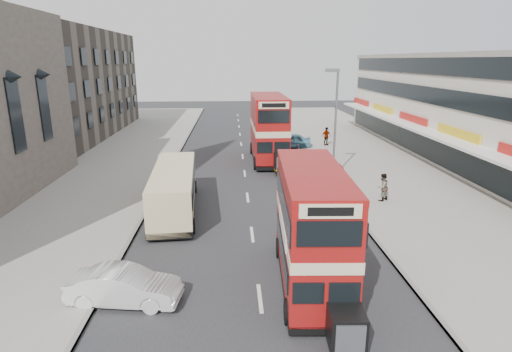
% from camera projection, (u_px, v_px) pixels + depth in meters
% --- Properties ---
extents(ground, '(160.00, 160.00, 0.00)m').
position_uv_depth(ground, '(264.00, 331.00, 13.86)').
color(ground, '#28282B').
rests_on(ground, ground).
extents(road_surface, '(12.00, 90.00, 0.01)m').
position_uv_depth(road_surface, '(245.00, 173.00, 33.09)').
color(road_surface, '#28282B').
rests_on(road_surface, ground).
extents(pavement_right, '(12.00, 90.00, 0.15)m').
position_uv_depth(pavement_right, '(392.00, 170.00, 33.74)').
color(pavement_right, gray).
rests_on(pavement_right, ground).
extents(pavement_left, '(12.00, 90.00, 0.15)m').
position_uv_depth(pavement_left, '(91.00, 175.00, 32.40)').
color(pavement_left, gray).
rests_on(pavement_left, ground).
extents(kerb_left, '(0.20, 90.00, 0.16)m').
position_uv_depth(kerb_left, '(167.00, 174.00, 32.73)').
color(kerb_left, gray).
rests_on(kerb_left, ground).
extents(kerb_right, '(0.20, 90.00, 0.16)m').
position_uv_depth(kerb_right, '(321.00, 171.00, 33.41)').
color(kerb_right, gray).
rests_on(kerb_right, ground).
extents(brick_terrace, '(14.00, 28.00, 12.00)m').
position_uv_depth(brick_terrace, '(47.00, 84.00, 47.54)').
color(brick_terrace, '#66594C').
rests_on(brick_terrace, ground).
extents(commercial_row, '(9.90, 46.20, 9.30)m').
position_uv_depth(commercial_row, '(481.00, 110.00, 34.86)').
color(commercial_row, beige).
rests_on(commercial_row, ground).
extents(street_lamp, '(1.00, 0.20, 8.12)m').
position_uv_depth(street_lamp, '(335.00, 116.00, 30.24)').
color(street_lamp, slate).
rests_on(street_lamp, ground).
extents(bus_main, '(2.67, 8.45, 4.60)m').
position_uv_depth(bus_main, '(312.00, 228.00, 16.21)').
color(bus_main, black).
rests_on(bus_main, ground).
extents(bus_second, '(2.79, 10.09, 5.56)m').
position_uv_depth(bus_second, '(269.00, 128.00, 36.57)').
color(bus_second, black).
rests_on(bus_second, ground).
extents(coach, '(2.92, 9.27, 2.42)m').
position_uv_depth(coach, '(174.00, 188.00, 24.49)').
color(coach, black).
rests_on(coach, ground).
extents(car_left_front, '(4.29, 2.00, 1.36)m').
position_uv_depth(car_left_front, '(124.00, 286.00, 15.32)').
color(car_left_front, silver).
rests_on(car_left_front, ground).
extents(car_right_a, '(4.27, 1.90, 1.22)m').
position_uv_depth(car_right_a, '(313.00, 173.00, 30.87)').
color(car_right_a, maroon).
rests_on(car_right_a, ground).
extents(car_right_b, '(5.10, 2.67, 1.37)m').
position_uv_depth(car_right_b, '(305.00, 167.00, 32.35)').
color(car_right_b, '#B47D12').
rests_on(car_right_b, ground).
extents(car_right_c, '(4.42, 2.06, 1.47)m').
position_uv_depth(car_right_c, '(290.00, 141.00, 42.44)').
color(car_right_c, '#61A7C2').
rests_on(car_right_c, ground).
extents(pedestrian_near, '(0.79, 0.72, 1.78)m').
position_uv_depth(pedestrian_near, '(382.00, 187.00, 26.06)').
color(pedestrian_near, gray).
rests_on(pedestrian_near, pavement_right).
extents(pedestrian_far, '(1.20, 0.86, 1.89)m').
position_uv_depth(pedestrian_far, '(326.00, 136.00, 42.98)').
color(pedestrian_far, gray).
rests_on(pedestrian_far, pavement_right).
extents(cyclist, '(0.70, 1.67, 2.00)m').
position_uv_depth(cyclist, '(298.00, 160.00, 34.70)').
color(cyclist, gray).
rests_on(cyclist, ground).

